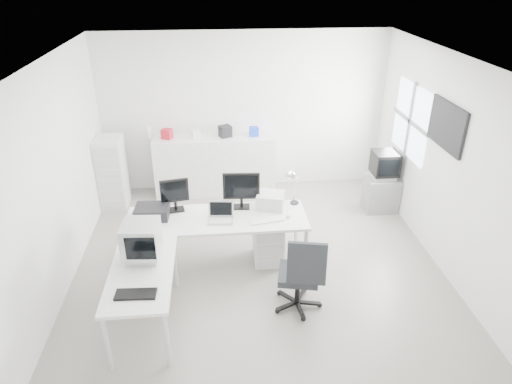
{
  "coord_description": "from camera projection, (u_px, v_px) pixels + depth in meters",
  "views": [
    {
      "loc": [
        -0.51,
        -5.28,
        3.82
      ],
      "look_at": [
        0.0,
        0.2,
        1.0
      ],
      "focal_mm": 32.0,
      "sensor_mm": 36.0,
      "label": 1
    }
  ],
  "objects": [
    {
      "name": "crt_monitor",
      "position": [
        142.0,
        242.0,
        5.14
      ],
      "size": [
        0.42,
        0.42,
        0.45
      ],
      "primitive_type": null,
      "rotation": [
        0.0,
        0.0,
        -0.08
      ],
      "color": "#B7B7BA",
      "rests_on": "side_desk"
    },
    {
      "name": "side_desk",
      "position": [
        145.0,
        298.0,
        5.19
      ],
      "size": [
        0.7,
        1.4,
        0.75
      ],
      "primitive_type": null,
      "color": "white",
      "rests_on": "floor"
    },
    {
      "name": "white_keyboard",
      "position": [
        266.0,
        220.0,
        5.99
      ],
      "size": [
        0.46,
        0.22,
        0.02
      ],
      "primitive_type": "cube",
      "rotation": [
        0.0,
        0.0,
        0.2
      ],
      "color": "white",
      "rests_on": "main_desk"
    },
    {
      "name": "lcd_monitor_large",
      "position": [
        241.0,
        191.0,
        6.2
      ],
      "size": [
        0.51,
        0.23,
        0.52
      ],
      "primitive_type": null,
      "rotation": [
        0.0,
        0.0,
        -0.06
      ],
      "color": "black",
      "rests_on": "main_desk"
    },
    {
      "name": "ceiling",
      "position": [
        258.0,
        59.0,
        5.19
      ],
      "size": [
        5.0,
        5.0,
        0.01
      ],
      "primitive_type": "cube",
      "color": "white",
      "rests_on": "back_wall"
    },
    {
      "name": "drawer_pedestal",
      "position": [
        268.0,
        241.0,
        6.38
      ],
      "size": [
        0.4,
        0.5,
        0.6
      ],
      "primitive_type": "cube",
      "color": "white",
      "rests_on": "floor"
    },
    {
      "name": "left_wall",
      "position": [
        56.0,
        179.0,
        5.62
      ],
      "size": [
        0.02,
        5.0,
        2.8
      ],
      "primitive_type": "cube",
      "color": "silver",
      "rests_on": "floor"
    },
    {
      "name": "right_wall",
      "position": [
        445.0,
        164.0,
        6.03
      ],
      "size": [
        0.02,
        5.0,
        2.8
      ],
      "primitive_type": "cube",
      "color": "silver",
      "rests_on": "floor"
    },
    {
      "name": "clutter_box_a",
      "position": [
        167.0,
        134.0,
        7.82
      ],
      "size": [
        0.21,
        0.2,
        0.17
      ],
      "primitive_type": "cube",
      "rotation": [
        0.0,
        0.0,
        -0.4
      ],
      "color": "red",
      "rests_on": "sideboard"
    },
    {
      "name": "wall_picture",
      "position": [
        447.0,
        126.0,
        5.89
      ],
      "size": [
        0.04,
        0.9,
        0.6
      ],
      "primitive_type": null,
      "color": "black",
      "rests_on": "right_wall"
    },
    {
      "name": "desk_lamp",
      "position": [
        295.0,
        188.0,
        6.31
      ],
      "size": [
        0.19,
        0.19,
        0.48
      ],
      "primitive_type": null,
      "rotation": [
        0.0,
        0.0,
        0.22
      ],
      "color": "silver",
      "rests_on": "main_desk"
    },
    {
      "name": "laser_printer",
      "position": [
        271.0,
        200.0,
        6.28
      ],
      "size": [
        0.43,
        0.4,
        0.21
      ],
      "primitive_type": "cube",
      "rotation": [
        0.0,
        0.0,
        -0.25
      ],
      "color": "#BDBDBD",
      "rests_on": "main_desk"
    },
    {
      "name": "laptop",
      "position": [
        220.0,
        215.0,
        5.94
      ],
      "size": [
        0.33,
        0.34,
        0.2
      ],
      "primitive_type": null,
      "rotation": [
        0.0,
        0.0,
        -0.1
      ],
      "color": "#B7B7BA",
      "rests_on": "main_desk"
    },
    {
      "name": "black_keyboard",
      "position": [
        136.0,
        294.0,
        4.66
      ],
      "size": [
        0.43,
        0.19,
        0.03
      ],
      "primitive_type": "cube",
      "rotation": [
        0.0,
        0.0,
        -0.05
      ],
      "color": "black",
      "rests_on": "side_desk"
    },
    {
      "name": "filing_cabinet",
      "position": [
        112.0,
        172.0,
        7.68
      ],
      "size": [
        0.43,
        0.51,
        1.22
      ],
      "primitive_type": "cube",
      "color": "white",
      "rests_on": "floor"
    },
    {
      "name": "clutter_box_c",
      "position": [
        225.0,
        131.0,
        7.89
      ],
      "size": [
        0.25,
        0.24,
        0.2
      ],
      "primitive_type": "cube",
      "rotation": [
        0.0,
        0.0,
        0.41
      ],
      "color": "black",
      "rests_on": "sideboard"
    },
    {
      "name": "office_chair",
      "position": [
        298.0,
        271.0,
        5.4
      ],
      "size": [
        0.72,
        0.72,
        1.05
      ],
      "primitive_type": null,
      "rotation": [
        0.0,
        0.0,
        -0.21
      ],
      "color": "#282A2D",
      "rests_on": "floor"
    },
    {
      "name": "inkjet_printer",
      "position": [
        152.0,
        212.0,
        6.05
      ],
      "size": [
        0.46,
        0.36,
        0.16
      ],
      "primitive_type": "cube",
      "rotation": [
        0.0,
        0.0,
        -0.05
      ],
      "color": "black",
      "rests_on": "main_desk"
    },
    {
      "name": "tv_cabinet",
      "position": [
        381.0,
        194.0,
        7.68
      ],
      "size": [
        0.54,
        0.44,
        0.59
      ],
      "primitive_type": "cube",
      "color": "gray",
      "rests_on": "floor"
    },
    {
      "name": "white_mouse",
      "position": [
        288.0,
        216.0,
        6.04
      ],
      "size": [
        0.06,
        0.06,
        0.06
      ],
      "primitive_type": "sphere",
      "color": "white",
      "rests_on": "main_desk"
    },
    {
      "name": "clutter_box_b",
      "position": [
        196.0,
        134.0,
        7.86
      ],
      "size": [
        0.16,
        0.14,
        0.14
      ],
      "primitive_type": "cube",
      "rotation": [
        0.0,
        0.0,
        0.17
      ],
      "color": "white",
      "rests_on": "sideboard"
    },
    {
      "name": "crt_tv",
      "position": [
        385.0,
        165.0,
        7.45
      ],
      "size": [
        0.5,
        0.48,
        0.45
      ],
      "primitive_type": null,
      "color": "black",
      "rests_on": "tv_cabinet"
    },
    {
      "name": "window",
      "position": [
        410.0,
        121.0,
        7.0
      ],
      "size": [
        0.02,
        1.2,
        1.1
      ],
      "primitive_type": null,
      "color": "white",
      "rests_on": "right_wall"
    },
    {
      "name": "sideboard",
      "position": [
        215.0,
        165.0,
        8.16
      ],
      "size": [
        2.12,
        0.53,
        1.06
      ],
      "primitive_type": "cube",
      "color": "white",
      "rests_on": "floor"
    },
    {
      "name": "lcd_monitor_small",
      "position": [
        175.0,
        195.0,
        6.14
      ],
      "size": [
        0.41,
        0.28,
        0.48
      ],
      "primitive_type": null,
      "rotation": [
        0.0,
        0.0,
        0.19
      ],
      "color": "black",
      "rests_on": "main_desk"
    },
    {
      "name": "back_wall",
      "position": [
        244.0,
        113.0,
        8.04
      ],
      "size": [
        5.0,
        0.02,
        2.8
      ],
      "primitive_type": "cube",
      "color": "silver",
      "rests_on": "floor"
    },
    {
      "name": "clutter_box_d",
      "position": [
        254.0,
        131.0,
        7.94
      ],
      "size": [
        0.16,
        0.14,
        0.16
      ],
      "primitive_type": "cube",
      "rotation": [
        0.0,
        0.0,
        0.03
      ],
      "color": "blue",
      "rests_on": "sideboard"
    },
    {
      "name": "main_desk",
      "position": [
        218.0,
        241.0,
        6.24
      ],
      "size": [
        2.4,
        0.8,
        0.75
      ],
      "primitive_type": null,
      "color": "white",
      "rests_on": "floor"
    },
    {
      "name": "floor",
      "position": [
        257.0,
        261.0,
        6.47
      ],
      "size": [
        5.0,
        5.0,
        0.01
      ],
      "primitive_type": "cube",
      "color": "#B2AF9F",
      "rests_on": "ground"
    },
    {
      "name": "clutter_bottle",
      "position": [
        149.0,
        132.0,
        7.81
      ],
      "size": [
        0.07,
        0.07,
        0.22
      ],
      "primitive_type": "cylinder",
      "color": "white",
      "rests_on": "sideboard"
    }
  ]
}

